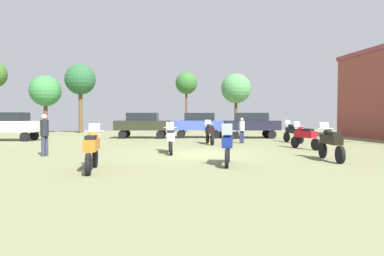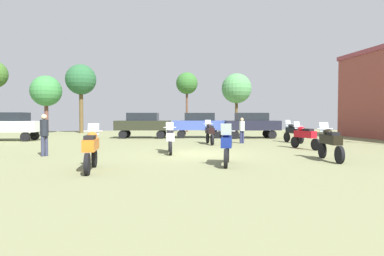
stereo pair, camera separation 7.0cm
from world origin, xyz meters
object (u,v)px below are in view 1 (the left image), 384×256
Objects in this scene: motorcycle_3 at (210,132)px; car_3 at (143,123)px; tree_3 at (186,84)px; tree_1 at (80,80)px; motorcycle_6 at (170,138)px; motorcycle_2 at (227,145)px; motorcycle_8 at (305,136)px; car_4 at (251,123)px; motorcycle_7 at (293,132)px; person_1 at (45,132)px; car_1 at (9,124)px; car_2 at (199,123)px; tree_5 at (45,91)px; person_2 at (242,128)px; tree_2 at (236,89)px; motorcycle_5 at (331,142)px; motorcycle_1 at (92,148)px.

car_3 is at bearing 123.41° from motorcycle_3.
car_3 is 11.43m from tree_3.
motorcycle_6 is at bearing -70.43° from tree_1.
motorcycle_2 is 8.88m from motorcycle_3.
car_4 reaches higher than motorcycle_8.
motorcycle_7 is 11.51m from car_3.
motorcycle_8 is 12.77m from person_1.
car_2 is at bearing -77.78° from car_1.
tree_1 is at bearing 115.43° from motorcycle_8.
car_1 is 0.77× the size of tree_5.
car_1 is at bearing -107.23° from tree_1.
tree_5 is at bearing 134.18° from motorcycle_7.
motorcycle_7 is 0.97× the size of motorcycle_8.
tree_1 is at bearing 113.56° from motorcycle_6.
person_2 is (3.48, 9.10, 0.22)m from motorcycle_2.
car_1 is at bearing 93.80° from car_4.
car_4 is at bearing 77.77° from motorcycle_8.
motorcycle_3 reaches higher than motorcycle_6.
motorcycle_6 is 0.49× the size of car_1.
tree_2 is at bearing -90.29° from motorcycle_2.
car_4 is at bearing -95.36° from motorcycle_2.
motorcycle_8 is (5.60, 4.99, -0.02)m from motorcycle_2.
person_1 is (-14.03, -5.18, 0.35)m from motorcycle_7.
tree_5 is (-16.52, 23.85, 3.52)m from motorcycle_5.
car_1 is 0.69× the size of tree_2.
tree_5 reaches higher than person_1.
car_2 reaches higher than motorcycle_6.
tree_3 reaches higher than tree_5.
car_2 reaches higher than motorcycle_2.
car_1 is 0.99× the size of car_3.
car_3 is at bearing 84.06° from car_4.
car_1 is 17.86m from car_4.
tree_1 reaches higher than motorcycle_1.
car_3 is at bearing -59.52° from person_2.
motorcycle_3 is at bearing -5.99° from person_2.
motorcycle_6 is 1.35× the size of person_2.
motorcycle_2 is at bearing -107.59° from tree_2.
car_2 and car_4 have the same top height.
person_1 reaches higher than person_2.
motorcycle_5 is 13.41m from car_4.
motorcycle_2 is 0.46× the size of car_3.
motorcycle_1 is 4.61m from motorcycle_2.
tree_5 is (-17.83, 19.36, 3.54)m from motorcycle_8.
motorcycle_5 is 1.25× the size of person_1.
motorcycle_7 is at bearing -162.18° from car_4.
tree_5 reaches higher than motorcycle_3.
person_2 is (-0.82, 8.61, 0.22)m from motorcycle_5.
motorcycle_5 is 8.65m from person_2.
motorcycle_2 is 0.94× the size of motorcycle_6.
motorcycle_7 is (6.93, 9.01, -0.00)m from motorcycle_2.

